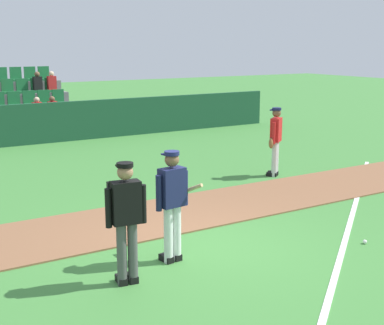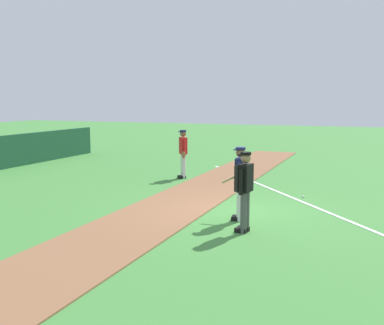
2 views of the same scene
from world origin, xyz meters
The scene contains 7 objects.
ground_plane centered at (0.00, 0.00, 0.00)m, with size 80.00×80.00×0.00m, color #42843A.
infield_dirt_path centered at (0.00, 1.83, 0.01)m, with size 28.00×2.19×0.03m, color brown.
foul_line_chalk centered at (3.00, -0.50, 0.01)m, with size 12.00×0.10×0.01m, color white.
batter_navy_jersey centered at (-0.63, -0.23, 0.97)m, with size 0.72×0.75×1.76m.
umpire_home_plate centered at (-1.58, -0.59, 1.00)m, with size 0.59×0.34×1.76m.
runner_red_jersey centered at (4.38, 3.31, 0.96)m, with size 0.61×0.46×1.76m.
baseball centered at (2.53, -1.28, 0.04)m, with size 0.07×0.07×0.07m, color white.
Camera 2 is at (-11.22, -3.16, 2.88)m, focal length 43.86 mm.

